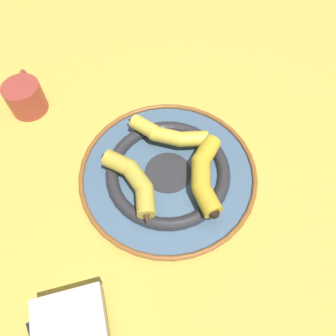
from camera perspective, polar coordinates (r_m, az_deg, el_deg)
ground_plane at (r=0.74m, az=2.92°, el=-2.88°), size 2.80×2.80×0.00m
decorative_bowl at (r=0.73m, az=0.00°, el=-0.91°), size 0.39×0.39×0.04m
banana_a at (r=0.74m, az=-0.28°, el=5.94°), size 0.17×0.13×0.03m
banana_b at (r=0.69m, az=6.39°, el=-0.80°), size 0.16×0.15×0.04m
banana_c at (r=0.68m, az=-5.85°, el=-2.36°), size 0.19×0.07×0.04m
coffee_mug at (r=0.91m, az=-23.60°, el=11.32°), size 0.13×0.09×0.08m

